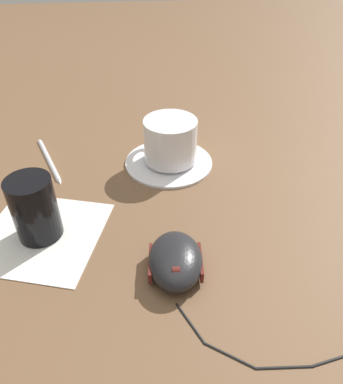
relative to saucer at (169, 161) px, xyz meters
The scene contains 7 objects.
ground_plane 0.15m from the saucer, 43.94° to the left, with size 3.00×3.00×0.00m, color brown.
saucer is the anchor object (origin of this frame).
coffee_cup 0.04m from the saucer, 125.77° to the right, with size 0.09×0.12×0.07m.
computer_mouse 0.24m from the saucer, 86.78° to the left, with size 0.07×0.10×0.04m.
napkin_under_glass 0.25m from the saucer, 40.36° to the left, with size 0.16×0.16×0.00m, color silver.
drinking_glass 0.26m from the saucer, 39.95° to the left, with size 0.06×0.06×0.09m, color black.
pen 0.22m from the saucer, ahead, with size 0.07×0.15×0.01m.
Camera 1 is at (-0.06, 0.45, 0.37)m, focal length 35.00 mm.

